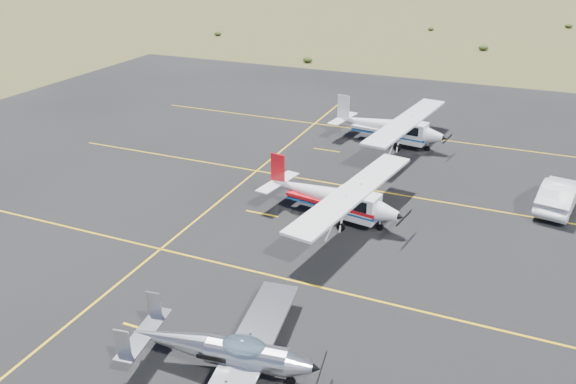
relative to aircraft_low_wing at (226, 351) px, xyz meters
The scene contains 6 objects.
ground 4.60m from the aircraft_low_wing, 105.73° to the left, with size 1600.00×1600.00×0.00m, color #383D1C.
apron 11.44m from the aircraft_low_wing, 96.14° to the left, with size 72.00×72.00×0.02m, color black.
aircraft_low_wing is the anchor object (origin of this frame).
aircraft_cessna 12.94m from the aircraft_low_wing, 91.71° to the left, with size 7.26×11.94×3.01m.
aircraft_plain 25.89m from the aircraft_low_wing, 90.89° to the left, with size 7.63×12.61×3.18m.
sedan 22.03m from the aircraft_low_wing, 59.94° to the left, with size 1.79×5.13×1.69m, color white.
Camera 1 is at (9.33, -17.80, 14.40)m, focal length 35.00 mm.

